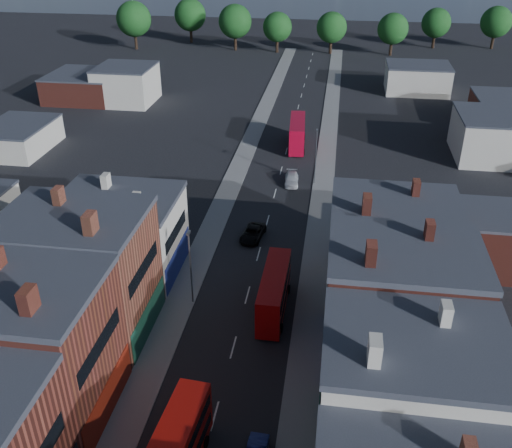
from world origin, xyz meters
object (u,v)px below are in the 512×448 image
(bus_1, at_px, (274,291))
(car_2, at_px, (253,233))
(bus_2, at_px, (297,133))
(car_3, at_px, (292,179))

(bus_1, bearing_deg, car_2, 107.55)
(bus_2, bearing_deg, car_2, -98.64)
(bus_1, height_order, car_2, bus_1)
(car_2, relative_size, car_3, 1.05)
(car_2, bearing_deg, bus_1, -65.03)
(bus_1, bearing_deg, car_3, 92.39)
(bus_2, distance_m, car_3, 14.63)
(car_2, bearing_deg, bus_2, 92.89)
(car_3, bearing_deg, bus_2, 87.94)
(bus_1, height_order, bus_2, bus_2)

